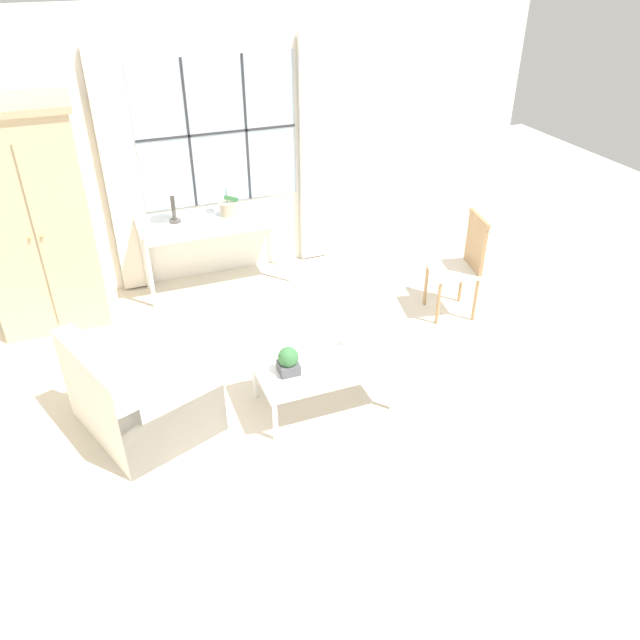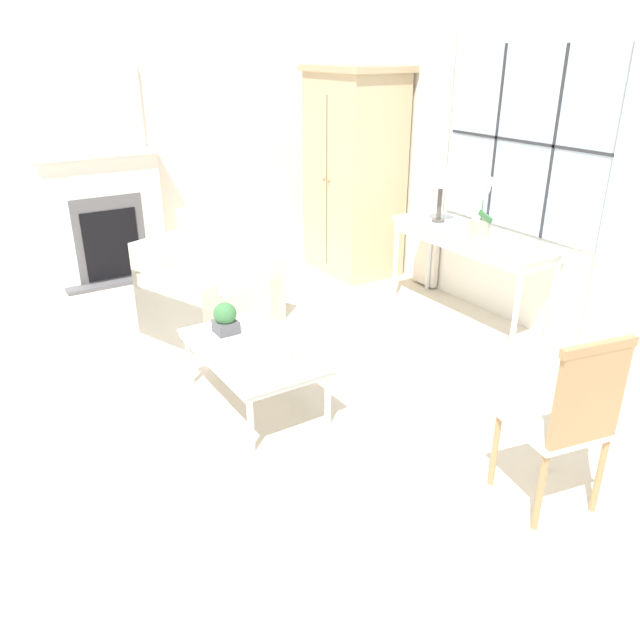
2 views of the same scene
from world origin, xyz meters
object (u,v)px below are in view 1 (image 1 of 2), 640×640
table_lamp (170,184)px  pillar_candle (347,341)px  armchair_upholstered (141,395)px  potted_plant_small (288,361)px  coffee_table (323,364)px  side_chair_wooden (464,259)px  armoire (35,219)px  console_table (215,223)px  potted_orchid (227,198)px

table_lamp → pillar_candle: size_ratio=4.26×
armchair_upholstered → pillar_candle: 1.68m
table_lamp → potted_plant_small: 2.45m
coffee_table → pillar_candle: bearing=23.4°
side_chair_wooden → armoire: bearing=160.5°
side_chair_wooden → armchair_upholstered: bearing=-169.7°
pillar_candle → side_chair_wooden: bearing=25.6°
console_table → table_lamp: size_ratio=3.06×
table_lamp → potted_orchid: bearing=-2.3°
side_chair_wooden → pillar_candle: bearing=-154.4°
potted_orchid → potted_plant_small: size_ratio=2.25×
coffee_table → potted_plant_small: potted_plant_small is taller
table_lamp → coffee_table: size_ratio=0.47×
pillar_candle → table_lamp: bearing=114.3°
console_table → pillar_candle: bearing=-75.4°
armoire → side_chair_wooden: (3.81, -1.35, -0.47)m
coffee_table → table_lamp: bearing=107.6°
table_lamp → coffee_table: table_lamp is taller
potted_plant_small → pillar_candle: size_ratio=1.85×
armoire → pillar_candle: armoire is taller
armoire → armchair_upholstered: (0.59, -1.94, -0.78)m
console_table → table_lamp: bearing=-176.6°
console_table → table_lamp: table_lamp is taller
console_table → armchair_upholstered: 2.33m
potted_orchid → console_table: bearing=161.2°
console_table → side_chair_wooden: size_ratio=1.52×
coffee_table → armchair_upholstered: bearing=169.0°
console_table → pillar_candle: 2.26m
potted_orchid → armchair_upholstered: potted_orchid is taller
side_chair_wooden → pillar_candle: (-1.57, -0.75, -0.10)m
armoire → table_lamp: bearing=2.2°
potted_orchid → pillar_candle: potted_orchid is taller
console_table → pillar_candle: console_table is taller
armchair_upholstered → potted_plant_small: bearing=-16.7°
potted_plant_small → armoire: bearing=126.6°
potted_orchid → potted_plant_small: 2.34m
armoire → potted_orchid: (1.81, 0.03, -0.05)m
console_table → pillar_candle: (0.57, -2.17, -0.24)m
armoire → potted_plant_small: (1.69, -2.27, -0.51)m
table_lamp → coffee_table: (0.72, -2.26, -0.82)m
coffee_table → potted_plant_small: size_ratio=4.86×
coffee_table → pillar_candle: size_ratio=9.02×
console_table → coffee_table: size_ratio=1.45×
console_table → coffee_table: (0.31, -2.28, -0.34)m
console_table → potted_orchid: bearing=-18.8°
potted_plant_small → coffee_table: bearing=10.7°
console_table → coffee_table: 2.33m
console_table → potted_plant_small: bearing=-89.8°
armchair_upholstered → console_table: bearing=61.5°
coffee_table → potted_plant_small: bearing=-169.3°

